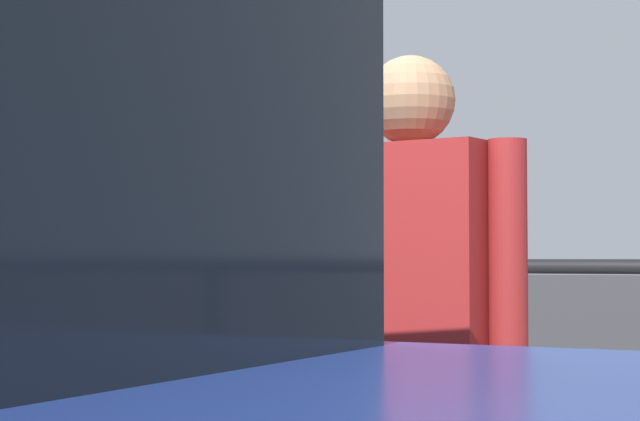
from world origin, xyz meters
TOP-DOWN VIEW (x-y plane):
  - parking_meter at (-0.03, 0.27)m, footprint 0.17×0.18m
  - pedestrian_at_meter at (0.67, 0.25)m, footprint 0.66×0.57m
  - background_railing at (-0.00, 2.29)m, footprint 24.06×0.06m

SIDE VIEW (x-z plane):
  - background_railing at x=0.00m, z-range 0.36..1.51m
  - pedestrian_at_meter at x=0.67m, z-range 0.24..1.89m
  - parking_meter at x=-0.03m, z-range 0.43..1.80m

